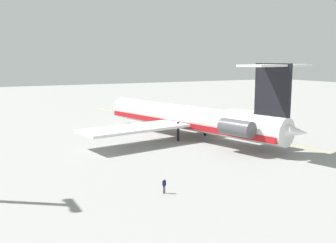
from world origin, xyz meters
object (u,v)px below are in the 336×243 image
object	(u,v)px
main_jetliner	(192,118)
ground_crew_near_nose	(164,184)
ground_crew_near_tail	(209,112)
ground_crew_portside	(172,112)
safety_cone_wingtip	(180,111)

from	to	relation	value
main_jetliner	ground_crew_near_nose	bearing A→B (deg)	128.76
ground_crew_near_tail	ground_crew_portside	size ratio (longest dim) A/B	1.04
ground_crew_near_tail	safety_cone_wingtip	bearing A→B (deg)	-83.99
ground_crew_near_tail	safety_cone_wingtip	xyz separation A→B (m)	(10.66, 2.48, -0.85)
ground_crew_near_nose	safety_cone_wingtip	xyz separation A→B (m)	(57.61, -33.95, -0.82)
main_jetliner	ground_crew_near_nose	size ratio (longest dim) A/B	27.48
ground_crew_near_nose	ground_crew_portside	distance (m)	59.51
ground_crew_portside	safety_cone_wingtip	size ratio (longest dim) A/B	3.11
main_jetliner	safety_cone_wingtip	world-z (taller)	main_jetliner
main_jetliner	safety_cone_wingtip	size ratio (longest dim) A/B	86.16
main_jetliner	ground_crew_near_tail	distance (m)	28.69
ground_crew_near_nose	ground_crew_near_tail	world-z (taller)	ground_crew_near_tail
ground_crew_portside	safety_cone_wingtip	world-z (taller)	ground_crew_portside
main_jetliner	ground_crew_near_tail	bearing A→B (deg)	-54.30
safety_cone_wingtip	ground_crew_near_tail	bearing A→B (deg)	-166.92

